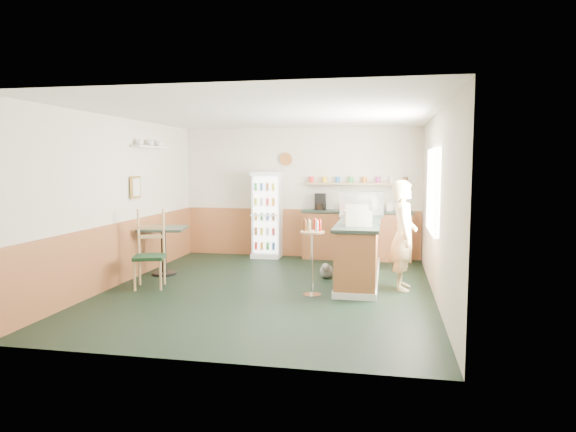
% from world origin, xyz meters
% --- Properties ---
extents(ground, '(6.00, 6.00, 0.00)m').
position_xyz_m(ground, '(0.00, 0.00, 0.00)').
color(ground, black).
rests_on(ground, ground).
extents(room_envelope, '(5.04, 6.02, 2.72)m').
position_xyz_m(room_envelope, '(-0.23, 0.73, 1.52)').
color(room_envelope, beige).
rests_on(room_envelope, ground).
extents(service_counter, '(0.68, 3.01, 1.01)m').
position_xyz_m(service_counter, '(1.35, 1.07, 0.46)').
color(service_counter, '#AB6537').
rests_on(service_counter, ground).
extents(back_counter, '(2.24, 0.42, 1.69)m').
position_xyz_m(back_counter, '(1.19, 2.80, 0.55)').
color(back_counter, '#AB6537').
rests_on(back_counter, ground).
extents(drinks_fridge, '(0.59, 0.52, 1.79)m').
position_xyz_m(drinks_fridge, '(-0.66, 2.74, 0.89)').
color(drinks_fridge, white).
rests_on(drinks_fridge, ground).
extents(display_case, '(0.78, 0.41, 0.45)m').
position_xyz_m(display_case, '(1.35, 1.63, 1.23)').
color(display_case, silver).
rests_on(display_case, service_counter).
extents(cash_register, '(0.46, 0.47, 0.23)m').
position_xyz_m(cash_register, '(1.35, 0.21, 1.12)').
color(cash_register, beige).
rests_on(cash_register, service_counter).
extents(shopkeeper, '(0.41, 0.57, 1.70)m').
position_xyz_m(shopkeeper, '(2.05, 0.38, 0.85)').
color(shopkeeper, tan).
rests_on(shopkeeper, ground).
extents(condiment_stand, '(0.36, 0.36, 1.12)m').
position_xyz_m(condiment_stand, '(0.72, -0.25, 0.72)').
color(condiment_stand, silver).
rests_on(condiment_stand, ground).
extents(newspaper_rack, '(0.09, 0.43, 0.68)m').
position_xyz_m(newspaper_rack, '(0.99, 1.20, 0.57)').
color(newspaper_rack, black).
rests_on(newspaper_rack, ground).
extents(cafe_table, '(0.90, 0.90, 0.84)m').
position_xyz_m(cafe_table, '(-2.05, 0.69, 0.59)').
color(cafe_table, black).
rests_on(cafe_table, ground).
extents(cafe_chair, '(0.57, 0.57, 1.23)m').
position_xyz_m(cafe_chair, '(-1.86, -0.15, 0.64)').
color(cafe_chair, black).
rests_on(cafe_chair, ground).
extents(dog_doorstop, '(0.23, 0.30, 0.28)m').
position_xyz_m(dog_doorstop, '(0.79, 0.95, 0.13)').
color(dog_doorstop, gray).
rests_on(dog_doorstop, ground).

